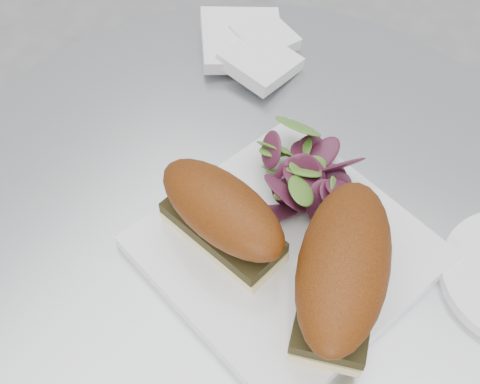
% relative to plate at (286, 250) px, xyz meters
% --- Properties ---
extents(table, '(0.70, 0.70, 0.73)m').
position_rel_plate_xyz_m(table, '(-0.05, 0.02, -0.25)').
color(table, '#B2B5BA').
rests_on(table, ground).
extents(plate, '(0.29, 0.29, 0.02)m').
position_rel_plate_xyz_m(plate, '(0.00, 0.00, 0.00)').
color(plate, white).
rests_on(plate, table).
extents(sandwich_left, '(0.15, 0.09, 0.08)m').
position_rel_plate_xyz_m(sandwich_left, '(-0.06, -0.03, 0.05)').
color(sandwich_left, '#CCBF7F').
rests_on(sandwich_left, plate).
extents(sandwich_right, '(0.14, 0.20, 0.08)m').
position_rel_plate_xyz_m(sandwich_right, '(0.07, -0.02, 0.05)').
color(sandwich_right, '#CCBF7F').
rests_on(sandwich_right, plate).
extents(salad, '(0.11, 0.11, 0.05)m').
position_rel_plate_xyz_m(salad, '(-0.02, 0.07, 0.03)').
color(salad, '#59882C').
rests_on(salad, plate).
extents(napkin, '(0.17, 0.17, 0.02)m').
position_rel_plate_xyz_m(napkin, '(-0.18, 0.21, 0.00)').
color(napkin, white).
rests_on(napkin, table).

